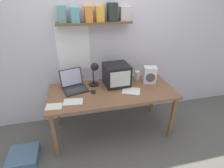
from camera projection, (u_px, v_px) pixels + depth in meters
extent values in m
plane|color=#5A5951|center=(112.00, 129.00, 2.78)|extent=(12.00, 12.00, 0.00)
cube|color=silver|center=(104.00, 40.00, 2.62)|extent=(5.60, 0.06, 2.60)
cube|color=white|center=(74.00, 49.00, 2.54)|extent=(0.47, 0.01, 0.65)
cube|color=brown|center=(95.00, 23.00, 2.36)|extent=(1.03, 0.18, 0.02)
cube|color=#619195|center=(62.00, 14.00, 2.25)|extent=(0.10, 0.11, 0.21)
cube|color=#5799A3|center=(75.00, 15.00, 2.27)|extent=(0.11, 0.15, 0.19)
cube|color=orange|center=(88.00, 14.00, 2.31)|extent=(0.10, 0.15, 0.20)
cube|color=gold|center=(100.00, 14.00, 2.35)|extent=(0.11, 0.13, 0.20)
cube|color=#232C28|center=(112.00, 12.00, 2.36)|extent=(0.12, 0.15, 0.23)
cube|color=beige|center=(125.00, 14.00, 2.43)|extent=(0.14, 0.11, 0.18)
cube|color=brown|center=(112.00, 91.00, 2.45)|extent=(1.74, 0.78, 0.03)
cube|color=brown|center=(55.00, 136.00, 2.17)|extent=(0.04, 0.05, 0.68)
cube|color=brown|center=(172.00, 118.00, 2.50)|extent=(0.04, 0.05, 0.68)
cube|color=brown|center=(57.00, 107.00, 2.74)|extent=(0.04, 0.05, 0.68)
cube|color=brown|center=(153.00, 95.00, 3.06)|extent=(0.04, 0.05, 0.68)
cube|color=black|center=(116.00, 75.00, 2.54)|extent=(0.37, 0.36, 0.31)
cube|color=silver|center=(120.00, 79.00, 2.39)|extent=(0.29, 0.03, 0.22)
cube|color=#232326|center=(75.00, 90.00, 2.44)|extent=(0.37, 0.33, 0.02)
cube|color=#38383A|center=(76.00, 90.00, 2.42)|extent=(0.30, 0.21, 0.00)
cube|color=#232326|center=(71.00, 77.00, 2.50)|extent=(0.32, 0.15, 0.25)
cube|color=silver|center=(71.00, 77.00, 2.50)|extent=(0.29, 0.13, 0.22)
cylinder|color=black|center=(94.00, 84.00, 2.59)|extent=(0.15, 0.15, 0.01)
cylinder|color=black|center=(93.00, 75.00, 2.51)|extent=(0.02, 0.02, 0.30)
sphere|color=black|center=(95.00, 67.00, 2.39)|extent=(0.11, 0.11, 0.11)
cylinder|color=white|center=(137.00, 76.00, 2.71)|extent=(0.08, 0.08, 0.14)
cylinder|color=yellow|center=(137.00, 77.00, 2.72)|extent=(0.07, 0.07, 0.10)
cube|color=white|center=(150.00, 75.00, 2.60)|extent=(0.21, 0.18, 0.25)
cylinder|color=#4C4C51|center=(150.00, 78.00, 2.55)|extent=(0.13, 0.04, 0.14)
ellipsoid|color=black|center=(93.00, 92.00, 2.38)|extent=(0.09, 0.12, 0.03)
cube|color=white|center=(54.00, 106.00, 2.09)|extent=(0.20, 0.16, 0.00)
cube|color=white|center=(73.00, 102.00, 2.19)|extent=(0.25, 0.18, 0.00)
cube|color=silver|center=(131.00, 91.00, 2.43)|extent=(0.30, 0.28, 0.00)
cube|color=slate|center=(24.00, 157.00, 2.24)|extent=(0.36, 0.36, 0.11)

